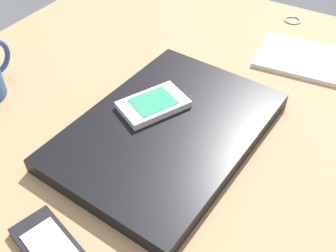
# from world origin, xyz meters

# --- Properties ---
(desk_surface) EXTENTS (1.20, 0.80, 0.03)m
(desk_surface) POSITION_xyz_m (0.00, 0.00, 0.01)
(desk_surface) COLOR #9E7751
(desk_surface) RESTS_ON ground
(laptop_closed) EXTENTS (0.35, 0.25, 0.02)m
(laptop_closed) POSITION_xyz_m (0.09, -0.05, 0.04)
(laptop_closed) COLOR black
(laptop_closed) RESTS_ON desk_surface
(cell_phone_on_laptop) EXTENTS (0.12, 0.10, 0.01)m
(cell_phone_on_laptop) POSITION_xyz_m (0.11, -0.02, 0.06)
(cell_phone_on_laptop) COLOR silver
(cell_phone_on_laptop) RESTS_ON laptop_closed
(cell_phone_on_desk) EXTENTS (0.08, 0.11, 0.01)m
(cell_phone_on_desk) POSITION_xyz_m (-0.13, -0.04, 0.04)
(cell_phone_on_desk) COLOR black
(cell_phone_on_desk) RESTS_ON desk_surface
(key_ring) EXTENTS (0.04, 0.04, 0.00)m
(key_ring) POSITION_xyz_m (0.53, -0.10, 0.03)
(key_ring) COLOR silver
(key_ring) RESTS_ON desk_surface
(notepad) EXTENTS (0.14, 0.22, 0.01)m
(notepad) POSITION_xyz_m (0.40, -0.19, 0.03)
(notepad) COLOR white
(notepad) RESTS_ON desk_surface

